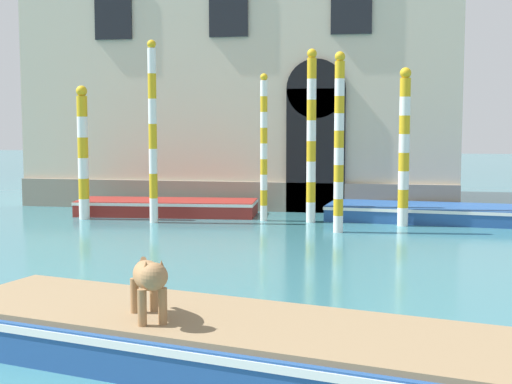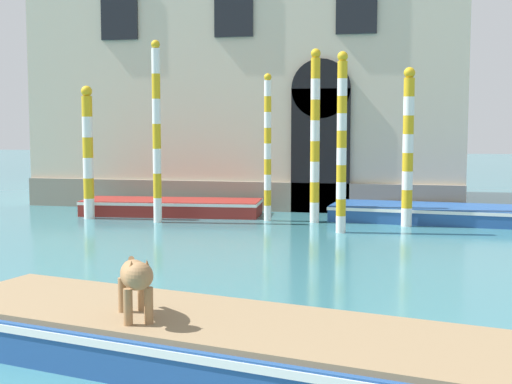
# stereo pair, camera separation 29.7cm
# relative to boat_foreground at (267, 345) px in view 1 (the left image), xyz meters

# --- Properties ---
(boat_foreground) EXTENTS (7.98, 3.61, 0.51)m
(boat_foreground) POSITION_rel_boat_foreground_xyz_m (0.00, 0.00, 0.00)
(boat_foreground) COLOR #234C8C
(boat_foreground) RESTS_ON ground_plane
(dog_on_deck) EXTENTS (0.62, 0.94, 0.68)m
(dog_on_deck) POSITION_rel_boat_foreground_xyz_m (-1.21, -0.13, 0.68)
(dog_on_deck) COLOR #997047
(dog_on_deck) RESTS_ON boat_foreground
(boat_moored_near_palazzo) EXTENTS (5.02, 1.93, 0.42)m
(boat_moored_near_palazzo) POSITION_rel_boat_foreground_xyz_m (-4.82, 11.73, -0.05)
(boat_moored_near_palazzo) COLOR maroon
(boat_moored_near_palazzo) RESTS_ON ground_plane
(boat_moored_far) EXTENTS (6.53, 2.47, 0.41)m
(boat_moored_far) POSITION_rel_boat_foreground_xyz_m (2.80, 11.82, -0.06)
(boat_moored_far) COLOR #234C8C
(boat_moored_far) RESTS_ON ground_plane
(mooring_pole_0) EXTENTS (0.29, 0.29, 3.51)m
(mooring_pole_0) POSITION_rel_boat_foreground_xyz_m (-6.73, 10.52, 1.50)
(mooring_pole_0) COLOR white
(mooring_pole_0) RESTS_ON ground_plane
(mooring_pole_1) EXTENTS (0.22, 0.22, 4.60)m
(mooring_pole_1) POSITION_rel_boat_foreground_xyz_m (-4.70, 10.21, 2.05)
(mooring_pole_1) COLOR white
(mooring_pole_1) RESTS_ON ground_plane
(mooring_pole_2) EXTENTS (0.27, 0.27, 3.88)m
(mooring_pole_2) POSITION_rel_boat_foreground_xyz_m (1.54, 10.81, 1.69)
(mooring_pole_2) COLOR white
(mooring_pole_2) RESTS_ON ground_plane
(mooring_pole_3) EXTENTS (0.19, 0.19, 3.80)m
(mooring_pole_3) POSITION_rel_boat_foreground_xyz_m (-2.00, 11.07, 1.64)
(mooring_pole_3) COLOR white
(mooring_pole_3) RESTS_ON ground_plane
(mooring_pole_4) EXTENTS (0.25, 0.25, 4.39)m
(mooring_pole_4) POSITION_rel_boat_foreground_xyz_m (-0.76, 11.02, 1.94)
(mooring_pole_4) COLOR white
(mooring_pole_4) RESTS_ON ground_plane
(mooring_pole_5) EXTENTS (0.24, 0.24, 4.16)m
(mooring_pole_5) POSITION_rel_boat_foreground_xyz_m (0.05, 9.47, 1.83)
(mooring_pole_5) COLOR white
(mooring_pole_5) RESTS_ON ground_plane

